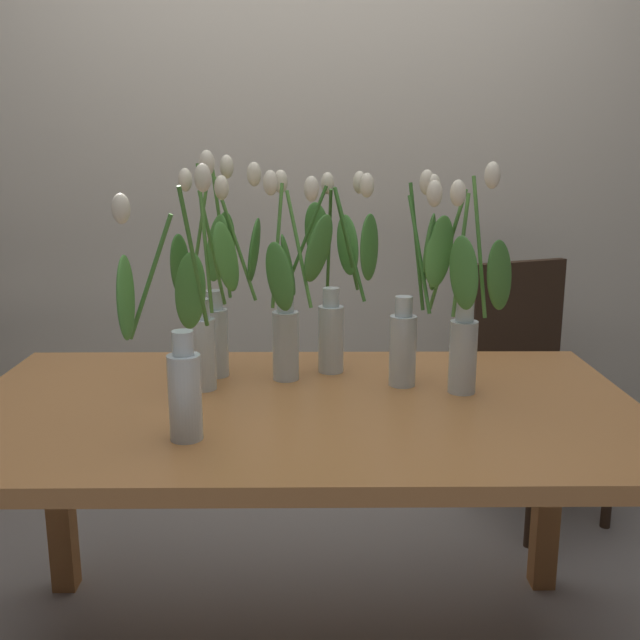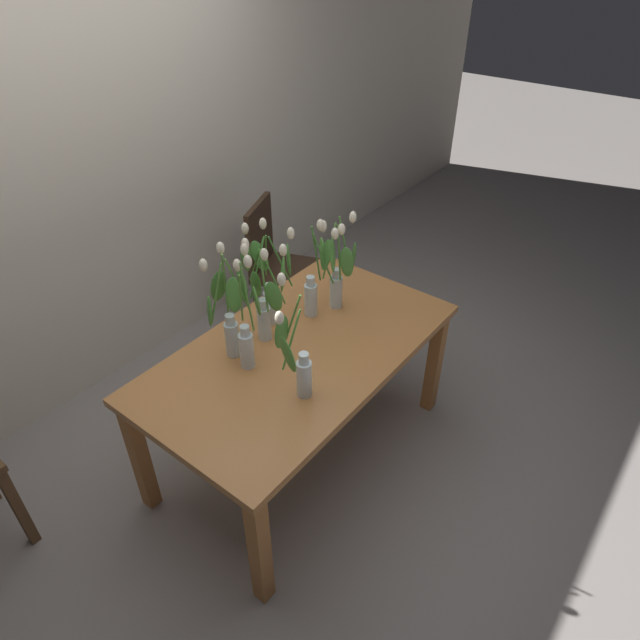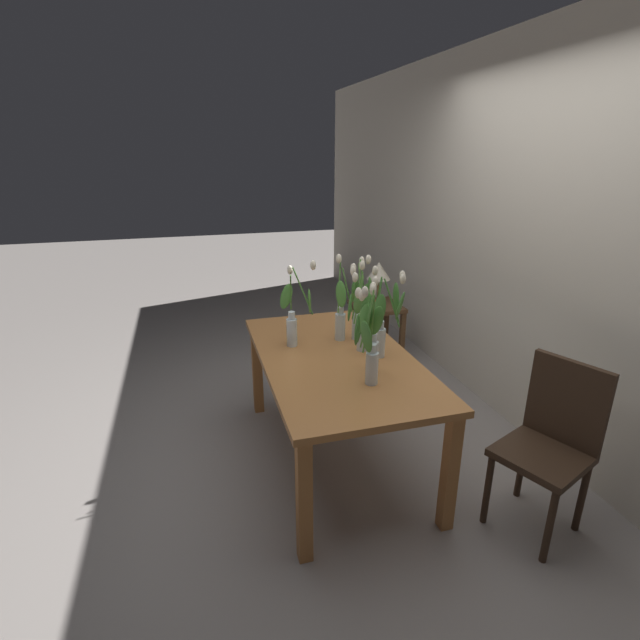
# 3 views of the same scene
# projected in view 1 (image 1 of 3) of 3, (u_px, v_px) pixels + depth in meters

# --- Properties ---
(room_wall_rear) EXTENTS (9.00, 0.10, 2.70)m
(room_wall_rear) POSITION_uv_depth(u_px,v_px,m) (306.00, 145.00, 2.99)
(room_wall_rear) COLOR beige
(room_wall_rear) RESTS_ON ground
(dining_table) EXTENTS (1.60, 0.90, 0.74)m
(dining_table) POSITION_uv_depth(u_px,v_px,m) (302.00, 438.00, 1.74)
(dining_table) COLOR #B7753D
(dining_table) RESTS_ON ground
(tulip_vase_0) EXTENTS (0.23, 0.16, 0.56)m
(tulip_vase_0) POSITION_uv_depth(u_px,v_px,m) (463.00, 310.00, 1.73)
(tulip_vase_0) COLOR silver
(tulip_vase_0) RESTS_ON dining_table
(tulip_vase_1) EXTENTS (0.15, 0.16, 0.54)m
(tulip_vase_1) POSITION_uv_depth(u_px,v_px,m) (413.00, 315.00, 1.79)
(tulip_vase_1) COLOR silver
(tulip_vase_1) RESTS_ON dining_table
(tulip_vase_2) EXTENTS (0.28, 0.25, 0.54)m
(tulip_vase_2) POSITION_uv_depth(u_px,v_px,m) (331.00, 286.00, 1.93)
(tulip_vase_2) COLOR silver
(tulip_vase_2) RESTS_ON dining_table
(tulip_vase_3) EXTENTS (0.20, 0.15, 0.54)m
(tulip_vase_3) POSITION_uv_depth(u_px,v_px,m) (289.00, 313.00, 1.84)
(tulip_vase_3) COLOR silver
(tulip_vase_3) RESTS_ON dining_table
(tulip_vase_4) EXTENTS (0.18, 0.22, 0.56)m
(tulip_vase_4) POSITION_uv_depth(u_px,v_px,m) (177.00, 354.00, 1.48)
(tulip_vase_4) COLOR silver
(tulip_vase_4) RESTS_ON dining_table
(tulip_vase_5) EXTENTS (0.25, 0.17, 0.57)m
(tulip_vase_5) POSITION_uv_depth(u_px,v_px,m) (217.00, 296.00, 1.90)
(tulip_vase_5) COLOR silver
(tulip_vase_5) RESTS_ON dining_table
(tulip_vase_6) EXTENTS (0.15, 0.18, 0.58)m
(tulip_vase_6) POSITION_uv_depth(u_px,v_px,m) (208.00, 314.00, 1.79)
(tulip_vase_6) COLOR silver
(tulip_vase_6) RESTS_ON dining_table
(dining_chair) EXTENTS (0.52, 0.52, 0.93)m
(dining_chair) POSITION_uv_depth(u_px,v_px,m) (531.00, 375.00, 2.66)
(dining_chair) COLOR #382619
(dining_chair) RESTS_ON ground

